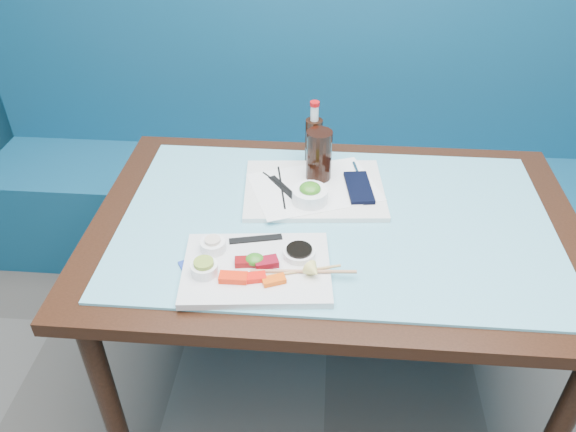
# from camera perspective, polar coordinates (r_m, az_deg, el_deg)

# --- Properties ---
(booth_bench) EXTENTS (3.00, 0.56, 1.17)m
(booth_bench) POSITION_cam_1_polar(r_m,az_deg,el_deg) (2.52, 4.66, 4.25)
(booth_bench) COLOR navy
(booth_bench) RESTS_ON ground
(dining_table) EXTENTS (1.40, 0.90, 0.75)m
(dining_table) POSITION_cam_1_polar(r_m,az_deg,el_deg) (1.67, 4.73, -2.83)
(dining_table) COLOR black
(dining_table) RESTS_ON ground
(glass_top) EXTENTS (1.22, 0.76, 0.01)m
(glass_top) POSITION_cam_1_polar(r_m,az_deg,el_deg) (1.61, 4.89, -0.44)
(glass_top) COLOR #65B4CA
(glass_top) RESTS_ON dining_table
(sashimi_plate) EXTENTS (0.39, 0.30, 0.02)m
(sashimi_plate) POSITION_cam_1_polar(r_m,az_deg,el_deg) (1.43, -3.21, -5.39)
(sashimi_plate) COLOR silver
(sashimi_plate) RESTS_ON glass_top
(salmon_left) EXTENTS (0.07, 0.03, 0.02)m
(salmon_left) POSITION_cam_1_polar(r_m,az_deg,el_deg) (1.38, -5.59, -6.24)
(salmon_left) COLOR #FC280A
(salmon_left) RESTS_ON sashimi_plate
(salmon_mid) EXTENTS (0.06, 0.04, 0.01)m
(salmon_mid) POSITION_cam_1_polar(r_m,az_deg,el_deg) (1.38, -3.50, -6.27)
(salmon_mid) COLOR #FD150A
(salmon_mid) RESTS_ON sashimi_plate
(salmon_right) EXTENTS (0.06, 0.05, 0.01)m
(salmon_right) POSITION_cam_1_polar(r_m,az_deg,el_deg) (1.37, -1.44, -6.54)
(salmon_right) COLOR #FF550A
(salmon_right) RESTS_ON sashimi_plate
(tuna_left) EXTENTS (0.05, 0.04, 0.02)m
(tuna_left) POSITION_cam_1_polar(r_m,az_deg,el_deg) (1.42, -4.41, -4.66)
(tuna_left) COLOR maroon
(tuna_left) RESTS_ON sashimi_plate
(tuna_right) EXTENTS (0.07, 0.05, 0.02)m
(tuna_right) POSITION_cam_1_polar(r_m,az_deg,el_deg) (1.42, -2.21, -4.75)
(tuna_right) COLOR maroon
(tuna_right) RESTS_ON sashimi_plate
(seaweed_garnish) EXTENTS (0.06, 0.05, 0.03)m
(seaweed_garnish) POSITION_cam_1_polar(r_m,az_deg,el_deg) (1.42, -3.40, -4.43)
(seaweed_garnish) COLOR #2F7A1C
(seaweed_garnish) RESTS_ON sashimi_plate
(ramekin_wasabi) EXTENTS (0.08, 0.08, 0.03)m
(ramekin_wasabi) POSITION_cam_1_polar(r_m,az_deg,el_deg) (1.41, -8.50, -5.31)
(ramekin_wasabi) COLOR white
(ramekin_wasabi) RESTS_ON sashimi_plate
(wasabi_fill) EXTENTS (0.07, 0.07, 0.01)m
(wasabi_fill) POSITION_cam_1_polar(r_m,az_deg,el_deg) (1.40, -8.57, -4.73)
(wasabi_fill) COLOR olive
(wasabi_fill) RESTS_ON ramekin_wasabi
(ramekin_ginger) EXTENTS (0.08, 0.08, 0.03)m
(ramekin_ginger) POSITION_cam_1_polar(r_m,az_deg,el_deg) (1.47, -7.62, -3.00)
(ramekin_ginger) COLOR white
(ramekin_ginger) RESTS_ON sashimi_plate
(ginger_fill) EXTENTS (0.05, 0.05, 0.01)m
(ginger_fill) POSITION_cam_1_polar(r_m,az_deg,el_deg) (1.46, -7.68, -2.45)
(ginger_fill) COLOR beige
(ginger_fill) RESTS_ON ramekin_ginger
(soy_dish) EXTENTS (0.11, 0.11, 0.02)m
(soy_dish) POSITION_cam_1_polar(r_m,az_deg,el_deg) (1.45, 1.15, -3.77)
(soy_dish) COLOR white
(soy_dish) RESTS_ON sashimi_plate
(soy_fill) EXTENTS (0.08, 0.08, 0.01)m
(soy_fill) POSITION_cam_1_polar(r_m,az_deg,el_deg) (1.44, 1.15, -3.42)
(soy_fill) COLOR black
(soy_fill) RESTS_ON soy_dish
(lemon_wedge) EXTENTS (0.05, 0.05, 0.04)m
(lemon_wedge) POSITION_cam_1_polar(r_m,az_deg,el_deg) (1.38, 2.61, -5.61)
(lemon_wedge) COLOR #EBDE6F
(lemon_wedge) RESTS_ON sashimi_plate
(chopstick_sleeve) EXTENTS (0.14, 0.05, 0.00)m
(chopstick_sleeve) POSITION_cam_1_polar(r_m,az_deg,el_deg) (1.50, -3.30, -2.35)
(chopstick_sleeve) COLOR black
(chopstick_sleeve) RESTS_ON sashimi_plate
(wooden_chopstick_a) EXTENTS (0.21, 0.07, 0.01)m
(wooden_chopstick_a) POSITION_cam_1_polar(r_m,az_deg,el_deg) (1.40, 1.18, -5.65)
(wooden_chopstick_a) COLOR tan
(wooden_chopstick_a) RESTS_ON sashimi_plate
(wooden_chopstick_b) EXTENTS (0.26, 0.03, 0.01)m
(wooden_chopstick_b) POSITION_cam_1_polar(r_m,az_deg,el_deg) (1.40, 1.59, -5.64)
(wooden_chopstick_b) COLOR tan
(wooden_chopstick_b) RESTS_ON sashimi_plate
(serving_tray) EXTENTS (0.44, 0.35, 0.02)m
(serving_tray) POSITION_cam_1_polar(r_m,az_deg,el_deg) (1.71, 2.67, 2.71)
(serving_tray) COLOR silver
(serving_tray) RESTS_ON glass_top
(paper_placemat) EXTENTS (0.43, 0.37, 0.00)m
(paper_placemat) POSITION_cam_1_polar(r_m,az_deg,el_deg) (1.71, 2.68, 2.96)
(paper_placemat) COLOR white
(paper_placemat) RESTS_ON serving_tray
(seaweed_bowl) EXTENTS (0.14, 0.14, 0.04)m
(seaweed_bowl) POSITION_cam_1_polar(r_m,az_deg,el_deg) (1.64, 2.24, 2.09)
(seaweed_bowl) COLOR white
(seaweed_bowl) RESTS_ON serving_tray
(seaweed_salad) EXTENTS (0.07, 0.07, 0.03)m
(seaweed_salad) POSITION_cam_1_polar(r_m,az_deg,el_deg) (1.62, 2.26, 2.81)
(seaweed_salad) COLOR #36801D
(seaweed_salad) RESTS_ON seaweed_bowl
(cola_glass) EXTENTS (0.10, 0.10, 0.16)m
(cola_glass) POSITION_cam_1_polar(r_m,az_deg,el_deg) (1.71, 3.17, 6.17)
(cola_glass) COLOR black
(cola_glass) RESTS_ON serving_tray
(navy_pouch) EXTENTS (0.09, 0.17, 0.01)m
(navy_pouch) POSITION_cam_1_polar(r_m,az_deg,el_deg) (1.71, 7.22, 2.88)
(navy_pouch) COLOR black
(navy_pouch) RESTS_ON serving_tray
(fork) EXTENTS (0.03, 0.08, 0.01)m
(fork) POSITION_cam_1_polar(r_m,az_deg,el_deg) (1.80, 6.95, 4.72)
(fork) COLOR silver
(fork) RESTS_ON serving_tray
(black_chopstick_a) EXTENTS (0.05, 0.22, 0.01)m
(black_chopstick_a) POSITION_cam_1_polar(r_m,az_deg,el_deg) (1.70, -0.66, 2.97)
(black_chopstick_a) COLOR black
(black_chopstick_a) RESTS_ON serving_tray
(black_chopstick_b) EXTENTS (0.15, 0.16, 0.01)m
(black_chopstick_b) POSITION_cam_1_polar(r_m,az_deg,el_deg) (1.70, -0.39, 2.96)
(black_chopstick_b) COLOR black
(black_chopstick_b) RESTS_ON serving_tray
(tray_sleeve) EXTENTS (0.10, 0.13, 0.00)m
(tray_sleeve) POSITION_cam_1_polar(r_m,az_deg,el_deg) (1.70, -0.53, 2.94)
(tray_sleeve) COLOR black
(tray_sleeve) RESTS_ON serving_tray
(cola_bottle_body) EXTENTS (0.07, 0.07, 0.16)m
(cola_bottle_body) POSITION_cam_1_polar(r_m,az_deg,el_deg) (1.82, 2.62, 7.50)
(cola_bottle_body) COLOR black
(cola_bottle_body) RESTS_ON glass_top
(cola_bottle_neck) EXTENTS (0.03, 0.03, 0.05)m
(cola_bottle_neck) POSITION_cam_1_polar(r_m,az_deg,el_deg) (1.77, 2.71, 10.41)
(cola_bottle_neck) COLOR white
(cola_bottle_neck) RESTS_ON cola_bottle_body
(cola_bottle_cap) EXTENTS (0.03, 0.03, 0.01)m
(cola_bottle_cap) POSITION_cam_1_polar(r_m,az_deg,el_deg) (1.76, 2.74, 11.32)
(cola_bottle_cap) COLOR #BD0B0E
(cola_bottle_cap) RESTS_ON cola_bottle_neck
(blue_napkin) EXTENTS (0.21, 0.21, 0.01)m
(blue_napkin) POSITION_cam_1_polar(r_m,az_deg,el_deg) (1.44, -7.26, -5.62)
(blue_napkin) COLOR navy
(blue_napkin) RESTS_ON glass_top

